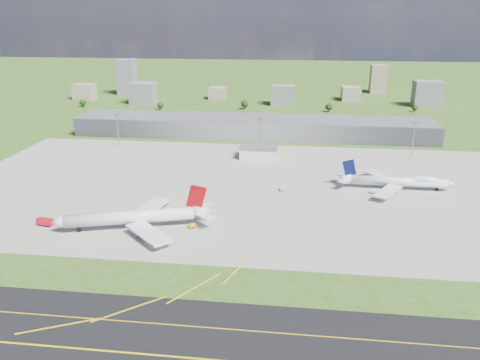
# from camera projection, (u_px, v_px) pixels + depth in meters

# --- Properties ---
(ground) EXTENTS (1400.00, 1400.00, 0.00)m
(ground) POSITION_uv_depth(u_px,v_px,m) (251.00, 140.00, 385.46)
(ground) COLOR #2E5019
(ground) RESTS_ON ground
(taxiway) EXTENTS (1400.00, 60.00, 0.06)m
(taxiway) POSITION_uv_depth(u_px,v_px,m) (169.00, 356.00, 142.41)
(taxiway) COLOR black
(taxiway) RESTS_ON ground
(apron) EXTENTS (360.00, 190.00, 0.08)m
(apron) POSITION_uv_depth(u_px,v_px,m) (250.00, 187.00, 281.50)
(apron) COLOR gray
(apron) RESTS_ON ground
(terminal) EXTENTS (300.00, 42.00, 15.00)m
(terminal) POSITION_uv_depth(u_px,v_px,m) (253.00, 127.00, 396.96)
(terminal) COLOR gray
(terminal) RESTS_ON ground
(ops_building) EXTENTS (26.00, 16.00, 8.00)m
(ops_building) POSITION_uv_depth(u_px,v_px,m) (259.00, 153.00, 336.25)
(ops_building) COLOR silver
(ops_building) RESTS_ON ground
(mast_west) EXTENTS (3.50, 2.00, 25.90)m
(mast_west) POSITION_uv_depth(u_px,v_px,m) (117.00, 125.00, 358.06)
(mast_west) COLOR gray
(mast_west) RESTS_ON ground
(mast_center) EXTENTS (3.50, 2.00, 25.90)m
(mast_center) POSITION_uv_depth(u_px,v_px,m) (260.00, 129.00, 345.65)
(mast_center) COLOR gray
(mast_center) RESTS_ON ground
(mast_east) EXTENTS (3.50, 2.00, 25.90)m
(mast_east) POSITION_uv_depth(u_px,v_px,m) (414.00, 133.00, 333.25)
(mast_east) COLOR gray
(mast_east) RESTS_ON ground
(airliner_red_twin) EXTENTS (73.86, 56.37, 20.68)m
(airliner_red_twin) POSITION_uv_depth(u_px,v_px,m) (136.00, 217.00, 225.92)
(airliner_red_twin) COLOR white
(airliner_red_twin) RESTS_ON ground
(airliner_blue_quad) EXTENTS (66.84, 52.53, 17.48)m
(airliner_blue_quad) POSITION_uv_depth(u_px,v_px,m) (398.00, 182.00, 275.98)
(airliner_blue_quad) COLOR white
(airliner_blue_quad) RESTS_ON ground
(fire_truck) EXTENTS (8.56, 4.38, 3.61)m
(fire_truck) POSITION_uv_depth(u_px,v_px,m) (45.00, 222.00, 229.48)
(fire_truck) COLOR red
(fire_truck) RESTS_ON ground
(tug_yellow) EXTENTS (4.12, 4.36, 1.89)m
(tug_yellow) POSITION_uv_depth(u_px,v_px,m) (192.00, 226.00, 227.22)
(tug_yellow) COLOR orange
(tug_yellow) RESTS_ON ground
(van_white_near) EXTENTS (2.74, 4.90, 2.39)m
(van_white_near) POSITION_uv_depth(u_px,v_px,m) (283.00, 189.00, 274.97)
(van_white_near) COLOR silver
(van_white_near) RESTS_ON ground
(van_white_far) EXTENTS (5.06, 2.58, 2.57)m
(van_white_far) POSITION_uv_depth(u_px,v_px,m) (375.00, 192.00, 270.42)
(van_white_far) COLOR white
(van_white_far) RESTS_ON ground
(bldg_far_w) EXTENTS (24.00, 20.00, 18.00)m
(bldg_far_w) POSITION_uv_depth(u_px,v_px,m) (85.00, 92.00, 566.17)
(bldg_far_w) COLOR gray
(bldg_far_w) RESTS_ON ground
(bldg_w) EXTENTS (28.00, 22.00, 24.00)m
(bldg_w) POSITION_uv_depth(u_px,v_px,m) (143.00, 93.00, 537.43)
(bldg_w) COLOR slate
(bldg_w) RESTS_ON ground
(bldg_cw) EXTENTS (20.00, 18.00, 14.00)m
(bldg_cw) POSITION_uv_depth(u_px,v_px,m) (217.00, 93.00, 567.49)
(bldg_cw) COLOR gray
(bldg_cw) RESTS_ON ground
(bldg_c) EXTENTS (26.00, 20.00, 22.00)m
(bldg_c) POSITION_uv_depth(u_px,v_px,m) (283.00, 95.00, 529.07)
(bldg_c) COLOR slate
(bldg_c) RESTS_ON ground
(bldg_ce) EXTENTS (22.00, 24.00, 16.00)m
(bldg_ce) POSITION_uv_depth(u_px,v_px,m) (351.00, 94.00, 558.45)
(bldg_ce) COLOR gray
(bldg_ce) RESTS_ON ground
(bldg_e) EXTENTS (30.00, 22.00, 28.00)m
(bldg_e) POSITION_uv_depth(u_px,v_px,m) (427.00, 94.00, 519.36)
(bldg_e) COLOR slate
(bldg_e) RESTS_ON ground
(bldg_tall_w) EXTENTS (22.00, 20.00, 44.00)m
(bldg_tall_w) POSITION_uv_depth(u_px,v_px,m) (127.00, 77.00, 594.67)
(bldg_tall_w) COLOR slate
(bldg_tall_w) RESTS_ON ground
(bldg_tall_e) EXTENTS (20.00, 18.00, 36.00)m
(bldg_tall_e) POSITION_uv_depth(u_px,v_px,m) (378.00, 79.00, 606.66)
(bldg_tall_e) COLOR gray
(bldg_tall_e) RESTS_ON ground
(tree_far_w) EXTENTS (7.20, 7.20, 8.80)m
(tree_far_w) POSITION_uv_depth(u_px,v_px,m) (83.00, 102.00, 518.45)
(tree_far_w) COLOR #382314
(tree_far_w) RESTS_ON ground
(tree_w) EXTENTS (6.75, 6.75, 8.25)m
(tree_w) POSITION_uv_depth(u_px,v_px,m) (160.00, 105.00, 503.74)
(tree_w) COLOR #382314
(tree_w) RESTS_ON ground
(tree_c) EXTENTS (8.10, 8.10, 9.90)m
(tree_c) POSITION_uv_depth(u_px,v_px,m) (245.00, 104.00, 507.28)
(tree_c) COLOR #382314
(tree_c) RESTS_ON ground
(tree_e) EXTENTS (7.65, 7.65, 9.35)m
(tree_e) POSITION_uv_depth(u_px,v_px,m) (329.00, 107.00, 492.56)
(tree_e) COLOR #382314
(tree_e) RESTS_ON ground
(tree_far_e) EXTENTS (6.30, 6.30, 7.70)m
(tree_far_e) POSITION_uv_depth(u_px,v_px,m) (415.00, 108.00, 492.09)
(tree_far_e) COLOR #382314
(tree_far_e) RESTS_ON ground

